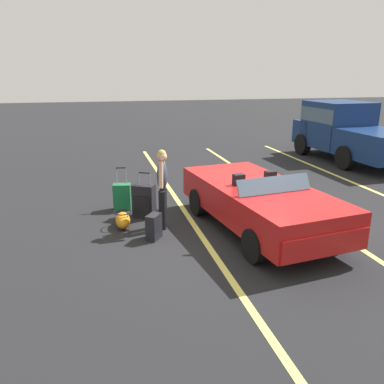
% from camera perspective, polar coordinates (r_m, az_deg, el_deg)
% --- Properties ---
extents(ground_plane, '(80.00, 80.00, 0.00)m').
position_cam_1_polar(ground_plane, '(8.32, 9.45, -5.31)').
color(ground_plane, black).
extents(lot_line_near, '(18.00, 0.12, 0.01)m').
position_cam_1_polar(lot_line_near, '(7.94, 1.24, -6.18)').
color(lot_line_near, '#EAE066').
rests_on(lot_line_near, ground_plane).
extents(lot_line_mid, '(18.00, 0.12, 0.01)m').
position_cam_1_polar(lot_line_mid, '(8.98, 18.17, -4.27)').
color(lot_line_mid, '#EAE066').
rests_on(lot_line_mid, ground_plane).
extents(convertible_car, '(4.33, 2.29, 1.24)m').
position_cam_1_polar(convertible_car, '(7.95, 10.42, -1.90)').
color(convertible_car, red).
rests_on(convertible_car, ground_plane).
extents(suitcase_large_black, '(0.48, 0.56, 1.01)m').
position_cam_1_polar(suitcase_large_black, '(8.85, -6.97, -1.29)').
color(suitcase_large_black, black).
rests_on(suitcase_large_black, ground_plane).
extents(suitcase_medium_bright, '(0.31, 0.44, 1.01)m').
position_cam_1_polar(suitcase_medium_bright, '(9.42, -10.09, -0.67)').
color(suitcase_medium_bright, '#19723F').
rests_on(suitcase_medium_bright, ground_plane).
extents(suitcase_small_carryon, '(0.39, 0.36, 0.50)m').
position_cam_1_polar(suitcase_small_carryon, '(7.69, -5.54, -5.04)').
color(suitcase_small_carryon, black).
rests_on(suitcase_small_carryon, ground_plane).
extents(duffel_bag, '(0.65, 0.39, 0.34)m').
position_cam_1_polar(duffel_bag, '(8.39, -9.98, -3.99)').
color(duffel_bag, orange).
rests_on(duffel_bag, ground_plane).
extents(traveler_person, '(0.60, 0.30, 1.65)m').
position_cam_1_polar(traveler_person, '(8.02, -4.31, 1.06)').
color(traveler_person, black).
rests_on(traveler_person, ground_plane).
extents(parked_pickup_truck_near, '(5.07, 2.23, 2.10)m').
position_cam_1_polar(parked_pickup_truck_near, '(15.63, 21.28, 8.36)').
color(parked_pickup_truck_near, navy).
rests_on(parked_pickup_truck_near, ground_plane).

